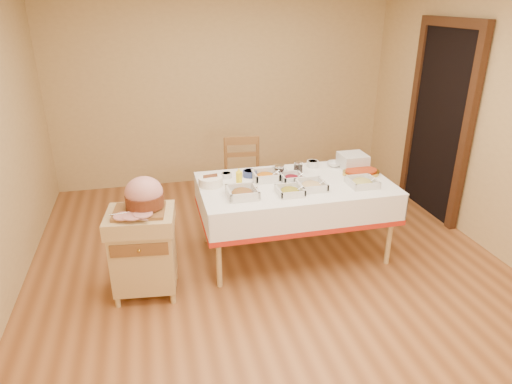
% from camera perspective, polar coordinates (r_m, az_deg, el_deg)
% --- Properties ---
extents(room_shell, '(5.00, 5.00, 5.00)m').
position_cam_1_polar(room_shell, '(3.83, 2.29, 6.66)').
color(room_shell, '#94572D').
rests_on(room_shell, ground).
extents(doorway, '(0.09, 1.10, 2.20)m').
position_cam_1_polar(doorway, '(5.62, 22.01, 8.37)').
color(doorway, black).
rests_on(doorway, ground).
extents(dining_table, '(1.82, 1.02, 0.76)m').
position_cam_1_polar(dining_table, '(4.43, 4.84, -0.76)').
color(dining_table, tan).
rests_on(dining_table, ground).
extents(butcher_cart, '(0.60, 0.52, 0.77)m').
position_cam_1_polar(butcher_cart, '(3.98, -13.90, -6.85)').
color(butcher_cart, tan).
rests_on(butcher_cart, ground).
extents(dining_chair, '(0.46, 0.45, 0.95)m').
position_cam_1_polar(dining_chair, '(5.15, -1.58, 1.55)').
color(dining_chair, brown).
rests_on(dining_chair, ground).
extents(ham_on_board, '(0.44, 0.42, 0.29)m').
position_cam_1_polar(ham_on_board, '(3.81, -13.89, -0.56)').
color(ham_on_board, brown).
rests_on(ham_on_board, butcher_cart).
extents(serving_dish_a, '(0.27, 0.27, 0.12)m').
position_cam_1_polar(serving_dish_a, '(4.03, -1.70, -0.08)').
color(serving_dish_a, silver).
rests_on(serving_dish_a, dining_table).
extents(serving_dish_b, '(0.23, 0.23, 0.09)m').
position_cam_1_polar(serving_dish_b, '(4.10, 4.26, 0.15)').
color(serving_dish_b, silver).
rests_on(serving_dish_b, dining_table).
extents(serving_dish_c, '(0.25, 0.25, 0.10)m').
position_cam_1_polar(serving_dish_c, '(4.23, 6.93, 0.85)').
color(serving_dish_c, silver).
rests_on(serving_dish_c, dining_table).
extents(serving_dish_d, '(0.25, 0.25, 0.10)m').
position_cam_1_polar(serving_dish_d, '(4.39, 13.13, 1.20)').
color(serving_dish_d, silver).
rests_on(serving_dish_d, dining_table).
extents(serving_dish_e, '(0.25, 0.24, 0.12)m').
position_cam_1_polar(serving_dish_e, '(4.42, 1.20, 2.04)').
color(serving_dish_e, silver).
rests_on(serving_dish_e, dining_table).
extents(serving_dish_f, '(0.21, 0.20, 0.10)m').
position_cam_1_polar(serving_dish_f, '(4.40, 4.50, 1.81)').
color(serving_dish_f, silver).
rests_on(serving_dish_f, dining_table).
extents(small_bowl_left, '(0.11, 0.11, 0.05)m').
position_cam_1_polar(small_bowl_left, '(4.47, -3.72, 2.14)').
color(small_bowl_left, silver).
rests_on(small_bowl_left, dining_table).
extents(small_bowl_mid, '(0.14, 0.14, 0.06)m').
position_cam_1_polar(small_bowl_mid, '(4.49, -0.78, 2.39)').
color(small_bowl_mid, navy).
rests_on(small_bowl_mid, dining_table).
extents(small_bowl_right, '(0.12, 0.12, 0.06)m').
position_cam_1_polar(small_bowl_right, '(4.79, 7.08, 3.57)').
color(small_bowl_right, silver).
rests_on(small_bowl_right, dining_table).
extents(bowl_white_imported, '(0.14, 0.14, 0.03)m').
position_cam_1_polar(bowl_white_imported, '(4.61, 3.07, 2.65)').
color(bowl_white_imported, silver).
rests_on(bowl_white_imported, dining_table).
extents(bowl_small_imported, '(0.17, 0.17, 0.05)m').
position_cam_1_polar(bowl_small_imported, '(4.84, 9.76, 3.46)').
color(bowl_small_imported, silver).
rests_on(bowl_small_imported, dining_table).
extents(preserve_jar_left, '(0.10, 0.10, 0.13)m').
position_cam_1_polar(preserve_jar_left, '(4.47, 2.91, 2.57)').
color(preserve_jar_left, silver).
rests_on(preserve_jar_left, dining_table).
extents(preserve_jar_right, '(0.09, 0.09, 0.12)m').
position_cam_1_polar(preserve_jar_right, '(4.60, 5.29, 3.05)').
color(preserve_jar_right, silver).
rests_on(preserve_jar_right, dining_table).
extents(mustard_bottle, '(0.06, 0.06, 0.18)m').
position_cam_1_polar(mustard_bottle, '(4.23, -2.13, 1.70)').
color(mustard_bottle, yellow).
rests_on(mustard_bottle, dining_table).
extents(bread_basket, '(0.23, 0.23, 0.10)m').
position_cam_1_polar(bread_basket, '(4.29, -5.70, 1.36)').
color(bread_basket, white).
rests_on(bread_basket, dining_table).
extents(plate_stack, '(0.26, 0.26, 0.14)m').
position_cam_1_polar(plate_stack, '(4.83, 12.00, 3.84)').
color(plate_stack, silver).
rests_on(plate_stack, dining_table).
extents(brass_platter, '(0.38, 0.27, 0.05)m').
position_cam_1_polar(brass_platter, '(4.66, 12.99, 2.42)').
color(brass_platter, '#B69333').
rests_on(brass_platter, dining_table).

